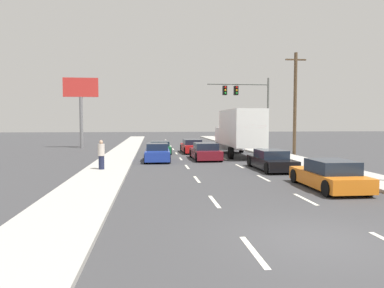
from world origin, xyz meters
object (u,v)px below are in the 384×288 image
object	(u,v)px
car_green	(160,148)
box_truck	(239,130)
pedestrian_near_corner	(101,155)
car_maroon	(205,152)
traffic_signal_mast	(244,97)
utility_pole_mid	(295,103)
car_red	(192,146)
car_orange	(329,176)
car_blue	(157,153)
roadside_billboard	(81,99)
car_black	(271,161)

from	to	relation	value
car_green	box_truck	distance (m)	7.52
pedestrian_near_corner	car_maroon	bearing A→B (deg)	40.83
traffic_signal_mast	utility_pole_mid	size ratio (longest dim) A/B	0.85
traffic_signal_mast	utility_pole_mid	world-z (taller)	utility_pole_mid
pedestrian_near_corner	car_green	bearing A→B (deg)	72.93
car_red	car_green	bearing A→B (deg)	-173.08
car_orange	pedestrian_near_corner	size ratio (longest dim) A/B	2.59
car_green	pedestrian_near_corner	bearing A→B (deg)	-107.07
car_maroon	car_blue	bearing A→B (deg)	-168.87
roadside_billboard	box_truck	bearing A→B (deg)	-37.07
box_truck	utility_pole_mid	world-z (taller)	utility_pole_mid
car_green	car_red	world-z (taller)	car_red
car_blue	traffic_signal_mast	world-z (taller)	traffic_signal_mast
pedestrian_near_corner	box_truck	bearing A→B (deg)	39.23
traffic_signal_mast	pedestrian_near_corner	xyz separation A→B (m)	(-12.51, -16.10, -4.45)
box_truck	car_orange	size ratio (longest dim) A/B	2.04
utility_pole_mid	pedestrian_near_corner	distance (m)	17.88
car_black	roadside_billboard	size ratio (longest dim) A/B	0.60
car_green	pedestrian_near_corner	size ratio (longest dim) A/B	2.57
box_truck	car_orange	world-z (taller)	box_truck
car_blue	roadside_billboard	bearing A→B (deg)	119.60
roadside_billboard	pedestrian_near_corner	world-z (taller)	roadside_billboard
car_orange	utility_pole_mid	bearing A→B (deg)	72.83
car_maroon	car_black	bearing A→B (deg)	-63.98
pedestrian_near_corner	traffic_signal_mast	bearing A→B (deg)	52.15
car_red	roadside_billboard	world-z (taller)	roadside_billboard
roadside_billboard	car_black	bearing A→B (deg)	-53.16
roadside_billboard	pedestrian_near_corner	size ratio (longest dim) A/B	4.57
car_green	utility_pole_mid	size ratio (longest dim) A/B	0.49
box_truck	roadside_billboard	world-z (taller)	roadside_billboard
box_truck	traffic_signal_mast	bearing A→B (deg)	72.54
box_truck	car_blue	bearing A→B (deg)	-156.51
box_truck	car_orange	distance (m)	14.80
car_blue	car_red	distance (m)	7.60
pedestrian_near_corner	car_black	bearing A→B (deg)	-1.46
car_green	utility_pole_mid	bearing A→B (deg)	-13.91
car_red	car_black	distance (m)	12.79
car_maroon	box_truck	size ratio (longest dim) A/B	0.52
car_green	roadside_billboard	world-z (taller)	roadside_billboard
traffic_signal_mast	car_blue	bearing A→B (deg)	-130.43
car_blue	box_truck	distance (m)	7.53
car_red	car_black	xyz separation A→B (m)	(3.37, -12.34, -0.04)
car_green	traffic_signal_mast	bearing A→B (deg)	26.12
car_maroon	car_green	bearing A→B (deg)	119.76
car_black	pedestrian_near_corner	xyz separation A→B (m)	(-9.93, 0.25, 0.42)
box_truck	utility_pole_mid	distance (m)	5.64
car_black	car_blue	bearing A→B (deg)	140.48
car_green	utility_pole_mid	world-z (taller)	utility_pole_mid
car_red	utility_pole_mid	xyz separation A→B (m)	(8.54, -3.21, 3.92)
box_truck	car_black	world-z (taller)	box_truck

